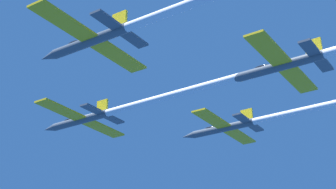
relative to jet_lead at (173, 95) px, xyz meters
name	(u,v)px	position (x,y,z in m)	size (l,w,h in m)	color
jet_lead	(173,95)	(0.00, 0.00, 0.00)	(20.68, 68.41, 3.43)	#4C5660
jet_right_wing	(331,105)	(18.83, -19.73, 0.41)	(20.68, 69.99, 3.43)	#4C5660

